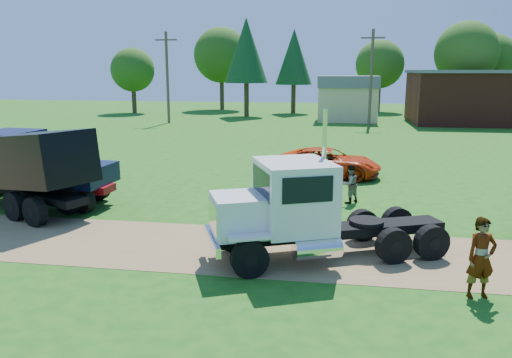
# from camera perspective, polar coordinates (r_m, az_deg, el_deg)

# --- Properties ---
(ground) EXTENTS (140.00, 140.00, 0.00)m
(ground) POSITION_cam_1_polar(r_m,az_deg,el_deg) (15.20, -2.59, -7.93)
(ground) COLOR #185312
(ground) RESTS_ON ground
(dirt_track) EXTENTS (120.00, 4.20, 0.01)m
(dirt_track) POSITION_cam_1_polar(r_m,az_deg,el_deg) (15.19, -2.59, -7.91)
(dirt_track) COLOR brown
(dirt_track) RESTS_ON ground
(white_semi_tractor) EXTENTS (6.99, 4.60, 4.19)m
(white_semi_tractor) POSITION_cam_1_polar(r_m,az_deg,el_deg) (14.00, 4.69, -3.59)
(white_semi_tractor) COLOR black
(white_semi_tractor) RESTS_ON ground
(black_dump_truck) EXTENTS (7.48, 5.05, 3.25)m
(black_dump_truck) POSITION_cam_1_polar(r_m,az_deg,el_deg) (20.95, -25.46, 1.59)
(black_dump_truck) COLOR black
(black_dump_truck) RESTS_ON ground
(navy_truck) EXTENTS (6.80, 2.78, 2.89)m
(navy_truck) POSITION_cam_1_polar(r_m,az_deg,el_deg) (21.96, -24.96, 1.25)
(navy_truck) COLOR maroon
(navy_truck) RESTS_ON ground
(orange_pickup) EXTENTS (5.46, 3.06, 1.44)m
(orange_pickup) POSITION_cam_1_polar(r_m,az_deg,el_deg) (25.36, 8.26, 1.89)
(orange_pickup) COLOR red
(orange_pickup) RESTS_ON ground
(spectator_a) EXTENTS (0.81, 0.65, 1.95)m
(spectator_a) POSITION_cam_1_polar(r_m,az_deg,el_deg) (12.88, 24.34, -8.23)
(spectator_a) COLOR #999999
(spectator_a) RESTS_ON ground
(spectator_b) EXTENTS (0.97, 0.95, 1.57)m
(spectator_b) POSITION_cam_1_polar(r_m,az_deg,el_deg) (20.41, 10.66, -0.55)
(spectator_b) COLOR #999999
(spectator_b) RESTS_ON ground
(brick_building) EXTENTS (15.40, 10.40, 5.30)m
(brick_building) POSITION_cam_1_polar(r_m,az_deg,el_deg) (56.07, 25.06, 8.52)
(brick_building) COLOR maroon
(brick_building) RESTS_ON ground
(tan_shed) EXTENTS (6.20, 5.40, 4.70)m
(tan_shed) POSITION_cam_1_polar(r_m,az_deg,el_deg) (54.03, 10.44, 9.11)
(tan_shed) COLOR tan
(tan_shed) RESTS_ON ground
(utility_poles) EXTENTS (42.20, 0.28, 9.00)m
(utility_poles) POSITION_cam_1_polar(r_m,az_deg,el_deg) (49.05, 13.03, 11.37)
(utility_poles) COLOR brown
(utility_poles) RESTS_ON ground
(tree_row) EXTENTS (57.63, 16.57, 11.10)m
(tree_row) POSITION_cam_1_polar(r_m,az_deg,el_deg) (64.86, 11.70, 13.33)
(tree_row) COLOR #342915
(tree_row) RESTS_ON ground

